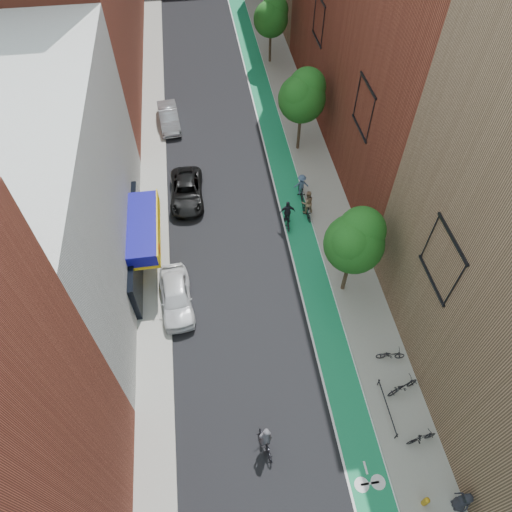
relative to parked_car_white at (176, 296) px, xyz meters
name	(u,v)px	position (x,y,z in m)	size (l,w,h in m)	color
ground	(283,474)	(4.60, -10.41, -0.78)	(160.00, 160.00, 0.00)	black
bike_lane	(274,136)	(8.60, 15.59, -0.78)	(2.00, 68.00, 0.01)	#167C56
sidewalk_left	(154,146)	(-1.40, 15.59, -0.71)	(2.00, 68.00, 0.15)	gray
sidewalk_right	(303,133)	(11.10, 15.59, -0.71)	(3.00, 68.00, 0.15)	gray
building_left_white	(42,202)	(-6.40, 3.59, 5.22)	(8.00, 20.00, 12.00)	silver
tree_near	(355,240)	(10.25, -0.39, 3.87)	(3.40, 3.36, 6.42)	#332619
tree_mid	(303,95)	(10.25, 13.61, 4.11)	(3.55, 3.53, 6.74)	#332619
tree_far	(271,16)	(10.25, 27.61, 3.72)	(3.30, 3.25, 6.21)	#332619
parked_car_white	(176,296)	(0.00, 0.00, 0.00)	(1.85, 4.60, 1.57)	silver
parked_car_black	(187,191)	(1.06, 9.13, -0.09)	(2.32, 5.02, 1.40)	black
parked_car_silver	(169,117)	(0.00, 18.43, -0.04)	(1.58, 4.52, 1.49)	#95989D
cyclist_lead	(265,442)	(3.97, -9.05, -0.02)	(0.95, 1.82, 2.21)	black
cyclist_lane_near	(307,206)	(9.30, 6.18, 0.17)	(0.98, 1.77, 2.20)	black
cyclist_lane_mid	(288,217)	(7.80, 5.48, 0.03)	(1.06, 1.75, 2.13)	black
cyclist_lane_far	(301,188)	(9.30, 8.10, 0.09)	(1.08, 1.84, 2.01)	black
parked_bike_near	(391,355)	(11.52, -5.40, -0.22)	(0.55, 1.58, 0.83)	black
parked_bike_mid	(422,438)	(11.56, -9.90, -0.15)	(0.45, 1.59, 0.96)	black
parked_bike_far	(403,386)	(11.53, -7.27, -0.15)	(0.65, 1.86, 0.97)	black
pedestrian	(463,501)	(12.20, -12.87, 0.21)	(0.83, 0.54, 1.69)	black
fire_hydrant	(426,501)	(10.74, -12.58, -0.24)	(0.26, 0.26, 0.74)	#C08D16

